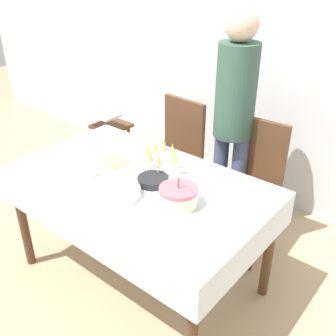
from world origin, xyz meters
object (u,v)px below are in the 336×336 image
(plate_stack_main, at_px, (119,192))
(gift_bag, at_px, (51,198))
(dining_chair_far_right, at_px, (250,181))
(birthday_cake, at_px, (178,196))
(champagne_tray, at_px, (160,158))
(person_standing, at_px, (235,108))
(plate_stack_dessert, at_px, (153,180))
(dining_chair_far_left, at_px, (175,154))
(high_chair, at_px, (110,133))

(plate_stack_main, xyz_separation_m, gift_bag, (-1.17, 0.28, -0.67))
(dining_chair_far_right, bearing_deg, birthday_cake, -89.83)
(birthday_cake, relative_size, champagne_tray, 0.69)
(birthday_cake, xyz_separation_m, plate_stack_main, (-0.31, -0.14, -0.03))
(champagne_tray, bearing_deg, person_standing, 80.49)
(birthday_cake, distance_m, gift_bag, 1.64)
(plate_stack_main, distance_m, plate_stack_dessert, 0.23)
(plate_stack_main, xyz_separation_m, person_standing, (0.10, 1.04, 0.22))
(birthday_cake, bearing_deg, gift_bag, 174.75)
(dining_chair_far_left, height_order, champagne_tray, dining_chair_far_left)
(birthday_cake, relative_size, gift_bag, 0.78)
(plate_stack_dessert, bearing_deg, birthday_cake, -17.21)
(champagne_tray, height_order, high_chair, champagne_tray)
(plate_stack_dessert, height_order, gift_bag, plate_stack_dessert)
(dining_chair_far_right, xyz_separation_m, birthday_cake, (0.00, -0.84, 0.29))
(birthday_cake, relative_size, plate_stack_dessert, 1.15)
(plate_stack_dessert, distance_m, gift_bag, 1.40)
(high_chair, bearing_deg, birthday_cake, -30.19)
(birthday_cake, height_order, champagne_tray, champagne_tray)
(gift_bag, bearing_deg, high_chair, 90.81)
(person_standing, height_order, gift_bag, person_standing)
(champagne_tray, height_order, plate_stack_dessert, champagne_tray)
(dining_chair_far_left, xyz_separation_m, high_chair, (-0.80, 0.03, -0.05))
(dining_chair_far_right, bearing_deg, gift_bag, -154.52)
(person_standing, relative_size, high_chair, 2.37)
(dining_chair_far_right, bearing_deg, champagne_tray, -117.43)
(dining_chair_far_right, height_order, birthday_cake, dining_chair_far_right)
(person_standing, bearing_deg, plate_stack_dessert, -92.89)
(champagne_tray, xyz_separation_m, gift_bag, (-1.15, -0.09, -0.74))
(dining_chair_far_left, relative_size, birthday_cake, 4.57)
(gift_bag, bearing_deg, champagne_tray, 4.38)
(birthday_cake, height_order, high_chair, birthday_cake)
(dining_chair_far_right, bearing_deg, plate_stack_main, -107.18)
(dining_chair_far_left, height_order, plate_stack_main, dining_chair_far_left)
(dining_chair_far_right, xyz_separation_m, champagne_tray, (-0.32, -0.61, 0.33))
(dining_chair_far_right, distance_m, high_chair, 1.48)
(dining_chair_far_right, xyz_separation_m, person_standing, (-0.21, 0.06, 0.49))
(birthday_cake, bearing_deg, plate_stack_main, -155.07)
(champagne_tray, xyz_separation_m, plate_stack_main, (0.02, -0.37, -0.07))
(plate_stack_main, height_order, plate_stack_dessert, plate_stack_main)
(plate_stack_dessert, distance_m, high_chair, 1.50)
(dining_chair_far_left, relative_size, high_chair, 1.36)
(dining_chair_far_left, distance_m, high_chair, 0.80)
(gift_bag, bearing_deg, person_standing, 30.89)
(birthday_cake, bearing_deg, high_chair, 149.81)
(high_chair, bearing_deg, plate_stack_dessert, -32.49)
(birthday_cake, height_order, plate_stack_main, birthday_cake)
(champagne_tray, relative_size, high_chair, 0.43)
(person_standing, bearing_deg, champagne_tray, -99.51)
(dining_chair_far_left, xyz_separation_m, birthday_cake, (0.69, -0.84, 0.29))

